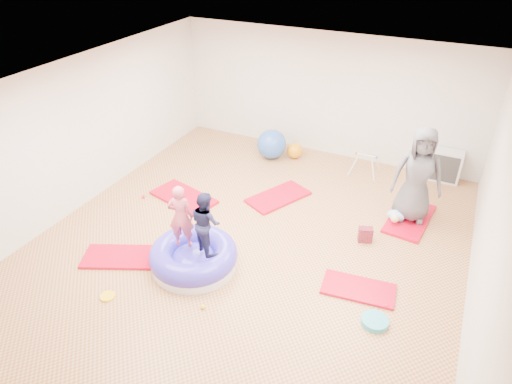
% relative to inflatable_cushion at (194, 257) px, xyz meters
% --- Properties ---
extents(room, '(7.01, 8.01, 2.81)m').
position_rel_inflatable_cushion_xyz_m(room, '(0.56, 0.87, 1.22)').
color(room, tan).
rests_on(room, ground).
extents(gym_mat_front_left, '(1.35, 1.04, 0.05)m').
position_rel_inflatable_cushion_xyz_m(gym_mat_front_left, '(-1.21, -0.38, -0.15)').
color(gym_mat_front_left, red).
rests_on(gym_mat_front_left, ground).
extents(gym_mat_mid_left, '(1.47, 0.99, 0.06)m').
position_rel_inflatable_cushion_xyz_m(gym_mat_mid_left, '(-1.28, 1.65, -0.15)').
color(gym_mat_mid_left, red).
rests_on(gym_mat_mid_left, ground).
extents(gym_mat_center_back, '(1.13, 1.42, 0.05)m').
position_rel_inflatable_cushion_xyz_m(gym_mat_center_back, '(0.43, 2.47, -0.15)').
color(gym_mat_center_back, red).
rests_on(gym_mat_center_back, ground).
extents(gym_mat_right, '(1.15, 0.66, 0.05)m').
position_rel_inflatable_cushion_xyz_m(gym_mat_right, '(2.57, 0.58, -0.15)').
color(gym_mat_right, red).
rests_on(gym_mat_right, ground).
extents(gym_mat_rear_right, '(0.81, 1.40, 0.06)m').
position_rel_inflatable_cushion_xyz_m(gym_mat_rear_right, '(2.95, 2.82, -0.15)').
color(gym_mat_rear_right, red).
rests_on(gym_mat_rear_right, ground).
extents(inflatable_cushion, '(1.43, 1.43, 0.45)m').
position_rel_inflatable_cushion_xyz_m(inflatable_cushion, '(0.00, 0.00, 0.00)').
color(inflatable_cushion, silver).
rests_on(inflatable_cushion, ground).
extents(child_pink, '(0.46, 0.38, 1.10)m').
position_rel_inflatable_cushion_xyz_m(child_pink, '(-0.18, 0.00, 0.79)').
color(child_pink, '#CA4D62').
rests_on(child_pink, inflatable_cushion).
extents(child_navy, '(0.64, 0.60, 1.05)m').
position_rel_inflatable_cushion_xyz_m(child_navy, '(0.24, 0.06, 0.76)').
color(child_navy, '#1C1E41').
rests_on(child_navy, inflatable_cushion).
extents(adult_caregiver, '(0.99, 0.75, 1.80)m').
position_rel_inflatable_cushion_xyz_m(adult_caregiver, '(2.93, 2.83, 0.78)').
color(adult_caregiver, '#4C4B51').
rests_on(adult_caregiver, gym_mat_rear_right).
extents(infant, '(0.33, 0.34, 0.19)m').
position_rel_inflatable_cushion_xyz_m(infant, '(2.72, 2.61, -0.02)').
color(infant, '#9BC6FE').
rests_on(infant, gym_mat_rear_right).
extents(ball_pit_balls, '(5.11, 2.14, 0.07)m').
position_rel_inflatable_cushion_xyz_m(ball_pit_balls, '(0.38, 0.26, -0.14)').
color(ball_pit_balls, yellow).
rests_on(ball_pit_balls, ground).
extents(exercise_ball_blue, '(0.68, 0.68, 0.68)m').
position_rel_inflatable_cushion_xyz_m(exercise_ball_blue, '(-0.41, 4.05, 0.17)').
color(exercise_ball_blue, '#2B55AC').
rests_on(exercise_ball_blue, ground).
extents(exercise_ball_orange, '(0.37, 0.37, 0.37)m').
position_rel_inflatable_cushion_xyz_m(exercise_ball_orange, '(0.08, 4.27, 0.01)').
color(exercise_ball_orange, orange).
rests_on(exercise_ball_orange, ground).
extents(infant_play_gym, '(0.60, 0.57, 0.46)m').
position_rel_inflatable_cushion_xyz_m(infant_play_gym, '(1.74, 4.22, 0.13)').
color(infant_play_gym, silver).
rests_on(infant_play_gym, ground).
extents(cube_shelf, '(0.69, 0.34, 0.69)m').
position_rel_inflatable_cushion_xyz_m(cube_shelf, '(3.30, 4.66, 0.17)').
color(cube_shelf, silver).
rests_on(cube_shelf, ground).
extents(balance_disc, '(0.38, 0.38, 0.08)m').
position_rel_inflatable_cushion_xyz_m(balance_disc, '(2.94, 0.03, -0.13)').
color(balance_disc, teal).
rests_on(balance_disc, ground).
extents(backpack, '(0.27, 0.22, 0.27)m').
position_rel_inflatable_cushion_xyz_m(backpack, '(2.35, 1.83, -0.04)').
color(backpack, '#B21935').
rests_on(backpack, ground).
extents(yellow_toy, '(0.22, 0.22, 0.03)m').
position_rel_inflatable_cushion_xyz_m(yellow_toy, '(-0.79, -1.18, -0.16)').
color(yellow_toy, yellow).
rests_on(yellow_toy, ground).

